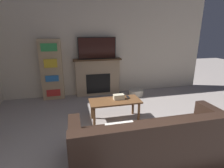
{
  "coord_description": "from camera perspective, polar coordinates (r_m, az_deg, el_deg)",
  "views": [
    {
      "loc": [
        -0.85,
        -1.08,
        1.78
      ],
      "look_at": [
        -0.01,
        2.43,
        0.68
      ],
      "focal_mm": 28.0,
      "sensor_mm": 36.0,
      "label": 1
    }
  ],
  "objects": [
    {
      "name": "remote_control",
      "position": [
        3.7,
        5.22,
        -4.25
      ],
      "size": [
        0.04,
        0.15,
        0.02
      ],
      "color": "black",
      "rests_on": "coffee_table"
    },
    {
      "name": "storage_basket",
      "position": [
        5.04,
        7.84,
        -2.83
      ],
      "size": [
        0.41,
        0.41,
        0.18
      ],
      "color": "#BCB29E",
      "rests_on": "ground_plane"
    },
    {
      "name": "bookshelf",
      "position": [
        4.89,
        -19.05,
        4.39
      ],
      "size": [
        0.55,
        0.29,
        1.59
      ],
      "color": "tan",
      "rests_on": "ground_plane"
    },
    {
      "name": "coffee_table",
      "position": [
        3.57,
        0.99,
        -6.27
      ],
      "size": [
        1.03,
        0.47,
        0.44
      ],
      "color": "brown",
      "rests_on": "ground_plane"
    },
    {
      "name": "fireplace",
      "position": [
        5.0,
        -4.7,
        2.36
      ],
      "size": [
        1.33,
        0.28,
        1.05
      ],
      "color": "tan",
      "rests_on": "ground_plane"
    },
    {
      "name": "tv",
      "position": [
        4.84,
        -4.9,
        11.62
      ],
      "size": [
        1.03,
        0.03,
        0.58
      ],
      "color": "black",
      "rests_on": "fireplace"
    },
    {
      "name": "tissue_box",
      "position": [
        3.59,
        2.23,
        -4.2
      ],
      "size": [
        0.22,
        0.12,
        0.1
      ],
      "color": "beige",
      "rests_on": "coffee_table"
    },
    {
      "name": "wall_back",
      "position": [
        5.02,
        -3.69,
        11.97
      ],
      "size": [
        6.33,
        0.06,
        2.7
      ],
      "color": "beige",
      "rests_on": "ground_plane"
    },
    {
      "name": "couch",
      "position": [
        2.6,
        13.71,
        -18.89
      ],
      "size": [
        2.27,
        0.9,
        0.83
      ],
      "color": "black",
      "rests_on": "ground_plane"
    }
  ]
}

